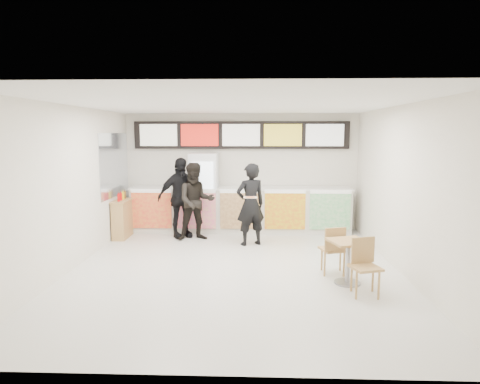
{
  "coord_description": "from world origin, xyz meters",
  "views": [
    {
      "loc": [
        0.38,
        -7.61,
        2.49
      ],
      "look_at": [
        0.05,
        1.2,
        1.28
      ],
      "focal_mm": 32.0,
      "sensor_mm": 36.0,
      "label": 1
    }
  ],
  "objects_px": {
    "cafe_table": "(348,254)",
    "condiment_ledge": "(122,219)",
    "drinks_fridge": "(204,193)",
    "customer_mid": "(180,198)",
    "customer_left": "(196,202)",
    "customer_main": "(250,204)",
    "service_counter": "(241,209)"
  },
  "relations": [
    {
      "from": "cafe_table",
      "to": "condiment_ledge",
      "type": "xyz_separation_m",
      "value": [
        -4.74,
        3.02,
        -0.05
      ]
    },
    {
      "from": "customer_left",
      "to": "condiment_ledge",
      "type": "height_order",
      "value": "customer_left"
    },
    {
      "from": "customer_left",
      "to": "customer_main",
      "type": "bearing_deg",
      "value": -33.83
    },
    {
      "from": "service_counter",
      "to": "drinks_fridge",
      "type": "relative_size",
      "value": 2.78
    },
    {
      "from": "customer_left",
      "to": "condiment_ledge",
      "type": "bearing_deg",
      "value": 160.57
    },
    {
      "from": "service_counter",
      "to": "customer_main",
      "type": "height_order",
      "value": "customer_main"
    },
    {
      "from": "customer_mid",
      "to": "service_counter",
      "type": "bearing_deg",
      "value": -8.49
    },
    {
      "from": "customer_main",
      "to": "cafe_table",
      "type": "distance_m",
      "value": 2.99
    },
    {
      "from": "service_counter",
      "to": "drinks_fridge",
      "type": "bearing_deg",
      "value": 179.01
    },
    {
      "from": "customer_left",
      "to": "customer_mid",
      "type": "relative_size",
      "value": 0.95
    },
    {
      "from": "service_counter",
      "to": "condiment_ledge",
      "type": "xyz_separation_m",
      "value": [
        -2.82,
        -0.75,
        -0.11
      ]
    },
    {
      "from": "customer_left",
      "to": "cafe_table",
      "type": "distance_m",
      "value": 4.14
    },
    {
      "from": "customer_left",
      "to": "cafe_table",
      "type": "xyz_separation_m",
      "value": [
        2.94,
        -2.89,
        -0.4
      ]
    },
    {
      "from": "customer_left",
      "to": "drinks_fridge",
      "type": "bearing_deg",
      "value": 69.41
    },
    {
      "from": "drinks_fridge",
      "to": "cafe_table",
      "type": "distance_m",
      "value": 4.76
    },
    {
      "from": "customer_main",
      "to": "cafe_table",
      "type": "bearing_deg",
      "value": 100.03
    },
    {
      "from": "customer_mid",
      "to": "cafe_table",
      "type": "relative_size",
      "value": 1.24
    },
    {
      "from": "customer_left",
      "to": "cafe_table",
      "type": "relative_size",
      "value": 1.17
    },
    {
      "from": "drinks_fridge",
      "to": "customer_mid",
      "type": "bearing_deg",
      "value": -126.55
    },
    {
      "from": "customer_main",
      "to": "customer_mid",
      "type": "bearing_deg",
      "value": -45.19
    },
    {
      "from": "drinks_fridge",
      "to": "condiment_ledge",
      "type": "bearing_deg",
      "value": -157.97
    },
    {
      "from": "customer_main",
      "to": "cafe_table",
      "type": "relative_size",
      "value": 1.18
    },
    {
      "from": "condiment_ledge",
      "to": "customer_left",
      "type": "bearing_deg",
      "value": -4.12
    },
    {
      "from": "condiment_ledge",
      "to": "cafe_table",
      "type": "bearing_deg",
      "value": -32.47
    },
    {
      "from": "drinks_fridge",
      "to": "customer_left",
      "type": "distance_m",
      "value": 0.9
    },
    {
      "from": "customer_left",
      "to": "service_counter",
      "type": "bearing_deg",
      "value": 25.42
    },
    {
      "from": "service_counter",
      "to": "cafe_table",
      "type": "xyz_separation_m",
      "value": [
        1.92,
        -3.76,
        -0.06
      ]
    },
    {
      "from": "customer_main",
      "to": "customer_mid",
      "type": "distance_m",
      "value": 1.82
    },
    {
      "from": "customer_main",
      "to": "customer_left",
      "type": "xyz_separation_m",
      "value": [
        -1.28,
        0.43,
        -0.01
      ]
    },
    {
      "from": "drinks_fridge",
      "to": "condiment_ledge",
      "type": "relative_size",
      "value": 1.84
    },
    {
      "from": "service_counter",
      "to": "cafe_table",
      "type": "bearing_deg",
      "value": -62.97
    },
    {
      "from": "service_counter",
      "to": "customer_main",
      "type": "bearing_deg",
      "value": -78.55
    }
  ]
}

